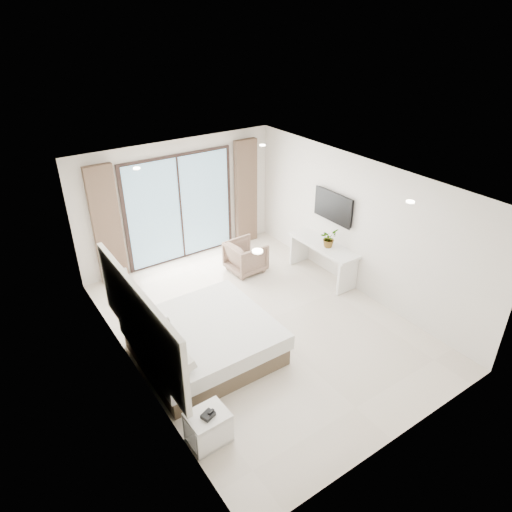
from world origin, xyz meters
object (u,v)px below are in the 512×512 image
Objects in this scene: bed at (204,340)px; console_desk at (323,252)px; armchair at (246,255)px; nightstand at (208,427)px.

console_desk is at bearing 14.21° from bed.
armchair is at bearing 137.55° from console_desk.
bed is 1.70m from nightstand.
nightstand is 0.72× the size of armchair.
console_desk is (4.06, 2.35, 0.33)m from nightstand.
bed is 2.82× the size of armchair.
console_desk is at bearing 28.20° from nightstand.
bed is 3.41m from console_desk.
bed is at bearing 130.51° from armchair.
console_desk is 2.23× the size of armchair.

